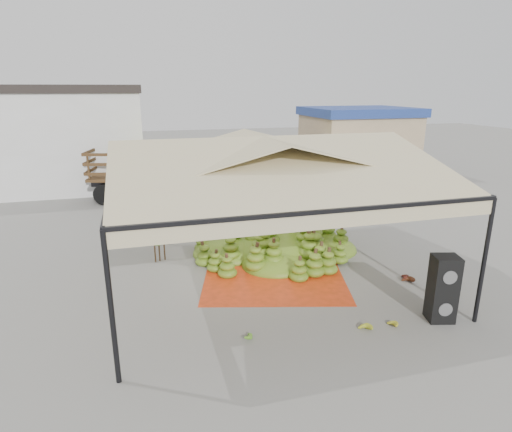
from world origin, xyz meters
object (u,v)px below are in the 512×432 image
object	(u,v)px
banana_heap	(280,235)
vendor	(250,198)
truck_right	(309,160)
truck_left	(176,167)
speaker_stack	(443,289)

from	to	relation	value
banana_heap	vendor	world-z (taller)	vendor
truck_right	truck_left	bearing A→B (deg)	162.79
vendor	truck_right	bearing A→B (deg)	-125.91
truck_right	vendor	bearing A→B (deg)	-155.24
truck_left	vendor	bearing A→B (deg)	-42.83
speaker_stack	vendor	distance (m)	9.63
truck_left	truck_right	size ratio (longest dim) A/B	0.99
banana_heap	truck_right	distance (m)	9.62
vendor	truck_left	size ratio (longest dim) A/B	0.21
speaker_stack	truck_left	distance (m)	14.21
vendor	truck_right	xyz separation A→B (m)	(4.37, 4.20, 0.76)
speaker_stack	truck_left	size ratio (longest dim) A/B	0.21
banana_heap	truck_right	size ratio (longest dim) A/B	0.72
banana_heap	truck_right	xyz separation A→B (m)	(4.49, 8.45, 0.97)
speaker_stack	truck_right	size ratio (longest dim) A/B	0.20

